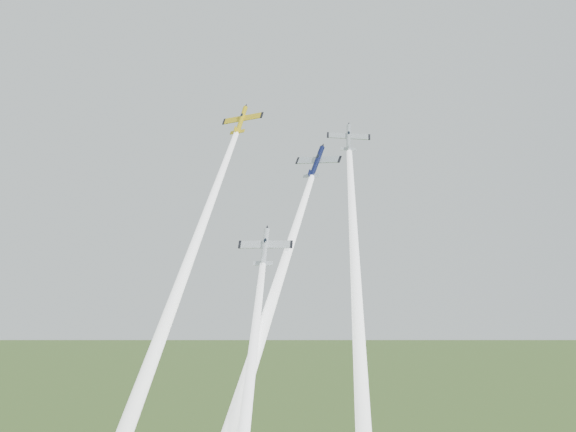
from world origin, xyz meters
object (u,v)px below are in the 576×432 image
Objects in this scene: plane_navy at (317,162)px; plane_silver_low at (265,247)px; plane_silver_right at (349,138)px; plane_yellow at (241,120)px.

plane_silver_low is at bearing -101.77° from plane_navy.
plane_silver_right is 0.87× the size of plane_silver_low.
plane_navy is (13.81, -3.74, -8.48)m from plane_yellow.
plane_silver_right is at bearing 10.98° from plane_yellow.
plane_yellow is 0.96× the size of plane_navy.
plane_silver_right is at bearing 42.89° from plane_silver_low.
plane_navy is at bearing 4.13° from plane_yellow.
plane_silver_low is at bearing -45.97° from plane_yellow.
plane_yellow is at bearing 166.05° from plane_silver_right.
plane_navy is at bearing 56.13° from plane_silver_low.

